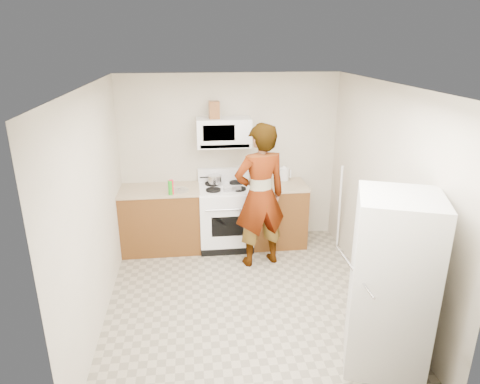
{
  "coord_description": "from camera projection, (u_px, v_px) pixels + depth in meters",
  "views": [
    {
      "loc": [
        -0.57,
        -4.33,
        2.94
      ],
      "look_at": [
        0.01,
        0.55,
        1.18
      ],
      "focal_mm": 32.0,
      "sensor_mm": 36.0,
      "label": 1
    }
  ],
  "objects": [
    {
      "name": "floor",
      "position": [
        245.0,
        300.0,
        5.1
      ],
      "size": [
        3.6,
        3.6,
        0.0
      ],
      "primitive_type": "plane",
      "color": "gray",
      "rests_on": "ground"
    },
    {
      "name": "bottle_spray",
      "position": [
        171.0,
        187.0,
        5.81
      ],
      "size": [
        0.06,
        0.06,
        0.2
      ],
      "primitive_type": "cylinder",
      "rotation": [
        0.0,
        0.0,
        -0.06
      ],
      "color": "red",
      "rests_on": "counter_left"
    },
    {
      "name": "tray",
      "position": [
        232.0,
        188.0,
        6.02
      ],
      "size": [
        0.26,
        0.17,
        0.05
      ],
      "primitive_type": "cube",
      "rotation": [
        0.0,
        0.0,
        -0.05
      ],
      "color": "silver",
      "rests_on": "gas_range"
    },
    {
      "name": "saucepan",
      "position": [
        215.0,
        179.0,
        6.23
      ],
      "size": [
        0.22,
        0.22,
        0.11
      ],
      "primitive_type": "cylinder",
      "rotation": [
        0.0,
        0.0,
        -0.08
      ],
      "color": "#BBBCC0",
      "rests_on": "gas_range"
    },
    {
      "name": "bottle_green_cap",
      "position": [
        170.0,
        188.0,
        5.81
      ],
      "size": [
        0.08,
        0.08,
        0.2
      ],
      "primitive_type": "cylinder",
      "rotation": [
        0.0,
        0.0,
        -0.43
      ],
      "color": "#1E941A",
      "rests_on": "counter_left"
    },
    {
      "name": "person",
      "position": [
        260.0,
        196.0,
        5.64
      ],
      "size": [
        0.81,
        0.63,
        1.96
      ],
      "primitive_type": "imported",
      "rotation": [
        0.0,
        0.0,
        3.39
      ],
      "color": "tan",
      "rests_on": "floor"
    },
    {
      "name": "fridge",
      "position": [
        391.0,
        284.0,
        3.87
      ],
      "size": [
        0.9,
        0.9,
        1.7
      ],
      "primitive_type": "cube",
      "rotation": [
        0.0,
        0.0,
        -0.36
      ],
      "color": "silver",
      "rests_on": "floor"
    },
    {
      "name": "jug",
      "position": [
        214.0,
        110.0,
        5.87
      ],
      "size": [
        0.15,
        0.15,
        0.24
      ],
      "primitive_type": "cube",
      "rotation": [
        0.0,
        0.0,
        0.06
      ],
      "color": "brown",
      "rests_on": "microwave"
    },
    {
      "name": "microwave",
      "position": [
        224.0,
        132.0,
        6.02
      ],
      "size": [
        0.76,
        0.38,
        0.4
      ],
      "primitive_type": "cube",
      "color": "white",
      "rests_on": "back_wall"
    },
    {
      "name": "cabinet_left",
      "position": [
        161.0,
        220.0,
        6.22
      ],
      "size": [
        1.12,
        0.62,
        0.9
      ],
      "primitive_type": "cube",
      "color": "brown",
      "rests_on": "floor"
    },
    {
      "name": "counter_right",
      "position": [
        278.0,
        185.0,
        6.26
      ],
      "size": [
        0.82,
        0.64,
        0.03
      ],
      "primitive_type": "cube",
      "color": "tan",
      "rests_on": "cabinet_right"
    },
    {
      "name": "cabinet_right",
      "position": [
        277.0,
        215.0,
        6.41
      ],
      "size": [
        0.8,
        0.62,
        0.9
      ],
      "primitive_type": "cube",
      "color": "brown",
      "rests_on": "floor"
    },
    {
      "name": "pot_lid",
      "position": [
        179.0,
        190.0,
        5.99
      ],
      "size": [
        0.35,
        0.35,
        0.01
      ],
      "primitive_type": "cylinder",
      "rotation": [
        0.0,
        0.0,
        -0.43
      ],
      "color": "white",
      "rests_on": "counter_left"
    },
    {
      "name": "bottle_hot_sauce",
      "position": [
        171.0,
        188.0,
        5.83
      ],
      "size": [
        0.06,
        0.06,
        0.16
      ],
      "primitive_type": "cylinder",
      "rotation": [
        0.0,
        0.0,
        -0.18
      ],
      "color": "#CA4516",
      "rests_on": "counter_left"
    },
    {
      "name": "counter_left",
      "position": [
        159.0,
        190.0,
        6.07
      ],
      "size": [
        1.14,
        0.64,
        0.03
      ],
      "primitive_type": "cube",
      "color": "tan",
      "rests_on": "cabinet_left"
    },
    {
      "name": "broom",
      "position": [
        340.0,
        207.0,
        6.11
      ],
      "size": [
        0.15,
        0.28,
        1.31
      ],
      "primitive_type": "cylinder",
      "rotation": [
        0.14,
        -0.14,
        0.35
      ],
      "color": "white",
      "rests_on": "floor"
    },
    {
      "name": "kettle",
      "position": [
        284.0,
        174.0,
        6.42
      ],
      "size": [
        0.18,
        0.18,
        0.18
      ],
      "primitive_type": "cylinder",
      "rotation": [
        0.0,
        0.0,
        -0.25
      ],
      "color": "white",
      "rests_on": "counter_right"
    },
    {
      "name": "right_wall",
      "position": [
        384.0,
        197.0,
        4.85
      ],
      "size": [
        0.02,
        3.6,
        2.5
      ],
      "primitive_type": "cube",
      "color": "beige",
      "rests_on": "floor"
    },
    {
      "name": "back_wall",
      "position": [
        230.0,
        160.0,
        6.35
      ],
      "size": [
        3.2,
        0.02,
        2.5
      ],
      "primitive_type": "cube",
      "color": "beige",
      "rests_on": "floor"
    },
    {
      "name": "gas_range",
      "position": [
        225.0,
        215.0,
        6.31
      ],
      "size": [
        0.76,
        0.65,
        1.13
      ],
      "color": "white",
      "rests_on": "floor"
    }
  ]
}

